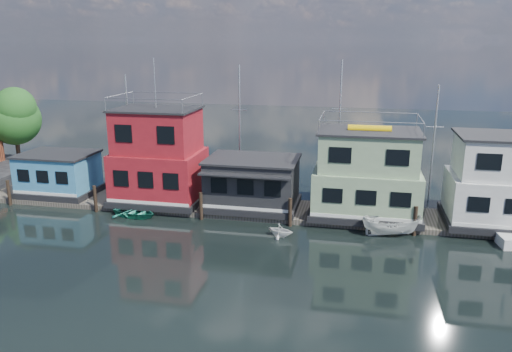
% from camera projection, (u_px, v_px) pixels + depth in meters
% --- Properties ---
extents(ground, '(160.00, 160.00, 0.00)m').
position_uv_depth(ground, '(218.00, 277.00, 29.57)').
color(ground, black).
rests_on(ground, ground).
extents(dock, '(48.00, 5.00, 0.40)m').
position_uv_depth(dock, '(258.00, 209.00, 40.85)').
color(dock, '#595147').
rests_on(dock, ground).
extents(houseboat_blue, '(6.40, 4.90, 3.66)m').
position_uv_depth(houseboat_blue, '(59.00, 174.00, 43.90)').
color(houseboat_blue, black).
rests_on(houseboat_blue, dock).
extents(houseboat_red, '(7.40, 5.90, 11.86)m').
position_uv_depth(houseboat_red, '(159.00, 158.00, 41.51)').
color(houseboat_red, black).
rests_on(houseboat_red, dock).
extents(houseboat_dark, '(7.40, 6.10, 4.06)m').
position_uv_depth(houseboat_dark, '(252.00, 183.00, 40.35)').
color(houseboat_dark, black).
rests_on(houseboat_dark, dock).
extents(houseboat_green, '(8.40, 5.90, 7.03)m').
position_uv_depth(houseboat_green, '(367.00, 175.00, 38.28)').
color(houseboat_green, black).
rests_on(houseboat_green, dock).
extents(houseboat_white, '(8.40, 5.90, 6.66)m').
position_uv_depth(houseboat_white, '(507.00, 183.00, 36.29)').
color(houseboat_white, black).
rests_on(houseboat_white, dock).
extents(pilings, '(42.28, 0.28, 2.20)m').
position_uv_depth(pilings, '(247.00, 209.00, 38.04)').
color(pilings, '#2D2116').
rests_on(pilings, ground).
extents(background_masts, '(36.40, 0.16, 12.00)m').
position_uv_depth(background_masts, '(325.00, 134.00, 44.16)').
color(background_masts, silver).
rests_on(background_masts, ground).
extents(dinghy_teal, '(4.19, 3.41, 0.76)m').
position_uv_depth(dinghy_teal, '(135.00, 212.00, 39.60)').
color(dinghy_teal, '#24856C').
rests_on(dinghy_teal, ground).
extents(motorboat, '(4.35, 2.21, 1.60)m').
position_uv_depth(motorboat, '(391.00, 225.00, 35.56)').
color(motorboat, silver).
rests_on(motorboat, ground).
extents(dinghy_white, '(2.24, 2.06, 0.99)m').
position_uv_depth(dinghy_white, '(280.00, 230.00, 35.53)').
color(dinghy_white, white).
rests_on(dinghy_white, ground).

